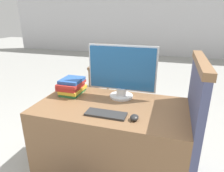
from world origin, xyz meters
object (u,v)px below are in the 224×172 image
(monitor, at_px, (122,72))
(keyboard, at_px, (106,114))
(mouse, at_px, (134,117))
(far_chair, at_px, (103,63))
(book_stack, at_px, (72,86))

(monitor, xyz_separation_m, keyboard, (-0.02, -0.37, -0.23))
(monitor, xyz_separation_m, mouse, (0.20, -0.39, -0.22))
(mouse, bearing_deg, far_chair, 114.44)
(monitor, bearing_deg, keyboard, -93.76)
(mouse, height_order, far_chair, far_chair)
(monitor, distance_m, keyboard, 0.44)
(mouse, distance_m, far_chair, 2.70)
(keyboard, distance_m, mouse, 0.22)
(keyboard, bearing_deg, far_chair, 110.09)
(mouse, bearing_deg, book_stack, 153.85)
(keyboard, relative_size, mouse, 3.88)
(far_chair, bearing_deg, mouse, -76.96)
(book_stack, bearing_deg, mouse, -26.15)
(mouse, xyz_separation_m, book_stack, (-0.67, 0.33, 0.06))
(monitor, distance_m, mouse, 0.49)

